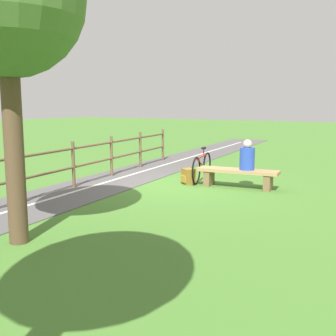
% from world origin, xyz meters
% --- Properties ---
extents(ground_plane, '(80.00, 80.00, 0.00)m').
position_xyz_m(ground_plane, '(0.00, 0.00, 0.00)').
color(ground_plane, '#477A2D').
extents(paved_path, '(5.72, 36.01, 0.02)m').
position_xyz_m(paved_path, '(1.31, 4.00, 0.01)').
color(paved_path, '#565454').
rests_on(paved_path, ground_plane).
extents(path_centre_line, '(3.42, 31.84, 0.00)m').
position_xyz_m(path_centre_line, '(1.31, 4.00, 0.02)').
color(path_centre_line, silver).
rests_on(path_centre_line, paved_path).
extents(bench, '(2.02, 0.71, 0.46)m').
position_xyz_m(bench, '(-1.51, -0.53, 0.33)').
color(bench, '#A88456').
rests_on(bench, ground_plane).
extents(person_seated, '(0.40, 0.40, 0.73)m').
position_xyz_m(person_seated, '(-1.73, -0.56, 0.77)').
color(person_seated, '#2847B7').
rests_on(person_seated, bench).
extents(bicycle, '(0.40, 1.75, 0.89)m').
position_xyz_m(bicycle, '(-0.34, -0.90, 0.38)').
color(bicycle, black).
rests_on(bicycle, ground_plane).
extents(backpack, '(0.43, 0.41, 0.40)m').
position_xyz_m(backpack, '(-0.23, -0.34, 0.19)').
color(backpack, olive).
rests_on(backpack, ground_plane).
extents(fence_roadside, '(1.40, 8.92, 1.14)m').
position_xyz_m(fence_roadside, '(2.03, 0.70, 0.67)').
color(fence_roadside, brown).
rests_on(fence_roadside, ground_plane).
extents(tree_far_left, '(2.18, 2.18, 4.57)m').
position_xyz_m(tree_far_left, '(-0.31, 4.98, 3.44)').
color(tree_far_left, brown).
rests_on(tree_far_left, ground_plane).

